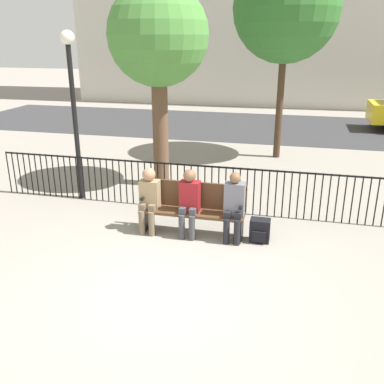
{
  "coord_description": "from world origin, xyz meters",
  "views": [
    {
      "loc": [
        1.64,
        -4.84,
        3.31
      ],
      "look_at": [
        0.0,
        1.89,
        0.8
      ],
      "focal_mm": 40.0,
      "sensor_mm": 36.0,
      "label": 1
    }
  ],
  "objects_px": {
    "seated_person_0": "(149,196)",
    "tree_0": "(158,38)",
    "tree_1": "(286,9)",
    "seated_person_1": "(189,199)",
    "lamp_post": "(72,91)",
    "backpack": "(260,231)",
    "park_bench": "(193,207)",
    "seated_person_2": "(234,204)"
  },
  "relations": [
    {
      "from": "seated_person_0",
      "to": "tree_0",
      "type": "height_order",
      "value": "tree_0"
    },
    {
      "from": "tree_0",
      "to": "tree_1",
      "type": "relative_size",
      "value": 0.82
    },
    {
      "from": "seated_person_1",
      "to": "lamp_post",
      "type": "relative_size",
      "value": 0.35
    },
    {
      "from": "backpack",
      "to": "seated_person_1",
      "type": "bearing_deg",
      "value": -177.78
    },
    {
      "from": "park_bench",
      "to": "seated_person_2",
      "type": "distance_m",
      "value": 0.77
    },
    {
      "from": "seated_person_0",
      "to": "seated_person_1",
      "type": "xyz_separation_m",
      "value": [
        0.73,
        0.0,
        0.0
      ]
    },
    {
      "from": "seated_person_1",
      "to": "seated_person_2",
      "type": "xyz_separation_m",
      "value": [
        0.78,
        0.0,
        -0.01
      ]
    },
    {
      "from": "seated_person_2",
      "to": "tree_0",
      "type": "xyz_separation_m",
      "value": [
        -2.1,
        2.55,
        2.62
      ]
    },
    {
      "from": "seated_person_0",
      "to": "lamp_post",
      "type": "bearing_deg",
      "value": 147.72
    },
    {
      "from": "seated_person_2",
      "to": "lamp_post",
      "type": "bearing_deg",
      "value": 160.2
    },
    {
      "from": "backpack",
      "to": "lamp_post",
      "type": "distance_m",
      "value": 4.66
    },
    {
      "from": "seated_person_1",
      "to": "seated_person_2",
      "type": "relative_size",
      "value": 1.0
    },
    {
      "from": "seated_person_0",
      "to": "backpack",
      "type": "height_order",
      "value": "seated_person_0"
    },
    {
      "from": "seated_person_0",
      "to": "tree_1",
      "type": "height_order",
      "value": "tree_1"
    },
    {
      "from": "seated_person_1",
      "to": "lamp_post",
      "type": "bearing_deg",
      "value": 155.17
    },
    {
      "from": "seated_person_0",
      "to": "tree_0",
      "type": "bearing_deg",
      "value": 102.91
    },
    {
      "from": "park_bench",
      "to": "seated_person_0",
      "type": "height_order",
      "value": "seated_person_0"
    },
    {
      "from": "seated_person_1",
      "to": "backpack",
      "type": "relative_size",
      "value": 2.99
    },
    {
      "from": "lamp_post",
      "to": "seated_person_1",
      "type": "bearing_deg",
      "value": -24.83
    },
    {
      "from": "seated_person_2",
      "to": "lamp_post",
      "type": "distance_m",
      "value": 4.08
    },
    {
      "from": "seated_person_0",
      "to": "tree_1",
      "type": "xyz_separation_m",
      "value": [
        1.93,
        5.73,
        3.34
      ]
    },
    {
      "from": "park_bench",
      "to": "seated_person_2",
      "type": "relative_size",
      "value": 1.52
    },
    {
      "from": "park_bench",
      "to": "tree_1",
      "type": "height_order",
      "value": "tree_1"
    },
    {
      "from": "tree_1",
      "to": "lamp_post",
      "type": "height_order",
      "value": "tree_1"
    },
    {
      "from": "seated_person_1",
      "to": "tree_1",
      "type": "distance_m",
      "value": 6.74
    },
    {
      "from": "tree_1",
      "to": "lamp_post",
      "type": "relative_size",
      "value": 1.58
    },
    {
      "from": "seated_person_0",
      "to": "tree_1",
      "type": "relative_size",
      "value": 0.22
    },
    {
      "from": "seated_person_1",
      "to": "seated_person_2",
      "type": "distance_m",
      "value": 0.78
    },
    {
      "from": "park_bench",
      "to": "seated_person_1",
      "type": "height_order",
      "value": "seated_person_1"
    },
    {
      "from": "park_bench",
      "to": "backpack",
      "type": "relative_size",
      "value": 4.57
    },
    {
      "from": "park_bench",
      "to": "seated_person_1",
      "type": "relative_size",
      "value": 1.53
    },
    {
      "from": "seated_person_1",
      "to": "backpack",
      "type": "distance_m",
      "value": 1.32
    },
    {
      "from": "park_bench",
      "to": "backpack",
      "type": "bearing_deg",
      "value": -3.91
    },
    {
      "from": "tree_1",
      "to": "lamp_post",
      "type": "bearing_deg",
      "value": -131.43
    },
    {
      "from": "park_bench",
      "to": "tree_0",
      "type": "bearing_deg",
      "value": 119.24
    },
    {
      "from": "backpack",
      "to": "tree_1",
      "type": "height_order",
      "value": "tree_1"
    },
    {
      "from": "seated_person_1",
      "to": "park_bench",
      "type": "bearing_deg",
      "value": 73.36
    },
    {
      "from": "seated_person_1",
      "to": "backpack",
      "type": "height_order",
      "value": "seated_person_1"
    },
    {
      "from": "tree_0",
      "to": "lamp_post",
      "type": "bearing_deg",
      "value": -138.07
    },
    {
      "from": "seated_person_2",
      "to": "seated_person_1",
      "type": "bearing_deg",
      "value": -179.97
    },
    {
      "from": "seated_person_0",
      "to": "lamp_post",
      "type": "distance_m",
      "value": 2.88
    },
    {
      "from": "seated_person_1",
      "to": "tree_0",
      "type": "height_order",
      "value": "tree_0"
    }
  ]
}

